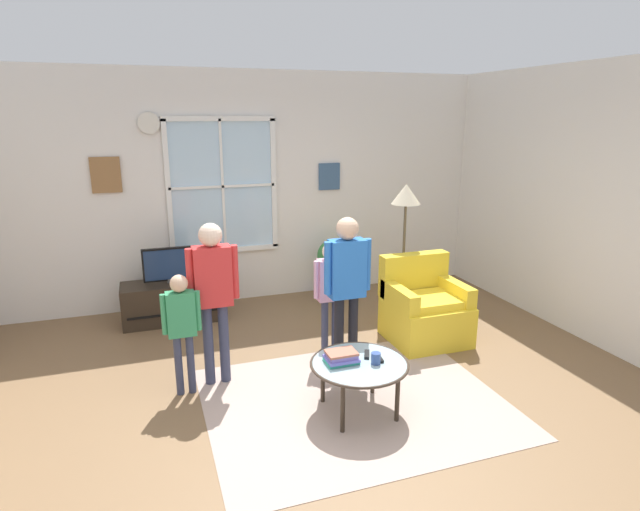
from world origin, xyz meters
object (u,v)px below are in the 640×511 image
(armchair, at_px, (424,310))
(person_pink_shirt, at_px, (330,286))
(potted_plant_by_window, at_px, (333,264))
(book_stack, at_px, (341,357))
(person_red_shirt, at_px, (213,285))
(remote_near_cup, at_px, (379,358))
(television, at_px, (169,264))
(remote_near_books, at_px, (367,354))
(person_green_shirt, at_px, (182,321))
(coffee_table, at_px, (359,366))
(person_blue_shirt, at_px, (347,278))
(tv_stand, at_px, (172,302))
(cup, at_px, (376,358))
(floor_lamp, at_px, (406,208))

(armchair, xyz_separation_m, person_pink_shirt, (-1.06, -0.03, 0.38))
(armchair, xyz_separation_m, potted_plant_by_window, (-0.48, 1.47, 0.14))
(book_stack, bearing_deg, person_red_shirt, 137.34)
(book_stack, relative_size, person_pink_shirt, 0.22)
(remote_near_cup, bearing_deg, television, 120.49)
(remote_near_books, height_order, potted_plant_by_window, potted_plant_by_window)
(remote_near_books, bearing_deg, person_green_shirt, 155.04)
(coffee_table, relative_size, person_blue_shirt, 0.54)
(remote_near_books, relative_size, potted_plant_by_window, 0.18)
(tv_stand, distance_m, remote_near_cup, 2.85)
(coffee_table, distance_m, cup, 0.15)
(cup, xyz_separation_m, potted_plant_by_window, (0.61, 2.61, -0.01))
(remote_near_cup, bearing_deg, person_pink_shirt, 91.84)
(book_stack, xyz_separation_m, remote_near_books, (0.24, 0.04, -0.03))
(television, relative_size, armchair, 0.67)
(book_stack, bearing_deg, remote_near_books, 10.66)
(armchair, distance_m, potted_plant_by_window, 1.56)
(person_blue_shirt, xyz_separation_m, floor_lamp, (1.08, 0.98, 0.40))
(television, xyz_separation_m, person_green_shirt, (-0.00, -1.71, -0.01))
(person_red_shirt, relative_size, person_pink_shirt, 1.27)
(book_stack, distance_m, person_blue_shirt, 0.81)
(television, bearing_deg, person_red_shirt, -80.09)
(armchair, height_order, person_green_shirt, person_green_shirt)
(remote_near_books, distance_m, person_red_shirt, 1.41)
(remote_near_books, xyz_separation_m, potted_plant_by_window, (0.61, 2.45, 0.03))
(remote_near_books, distance_m, person_blue_shirt, 0.74)
(tv_stand, bearing_deg, person_red_shirt, -80.11)
(person_red_shirt, bearing_deg, person_green_shirt, -159.68)
(television, height_order, potted_plant_by_window, television)
(person_blue_shirt, height_order, person_green_shirt, person_blue_shirt)
(television, distance_m, person_green_shirt, 1.71)
(book_stack, relative_size, person_green_shirt, 0.24)
(tv_stand, bearing_deg, cup, -61.08)
(television, bearing_deg, person_pink_shirt, -45.02)
(armchair, relative_size, person_pink_shirt, 0.77)
(television, bearing_deg, floor_lamp, -17.83)
(armchair, bearing_deg, television, 150.84)
(remote_near_books, height_order, person_green_shirt, person_green_shirt)
(television, height_order, book_stack, television)
(remote_near_cup, bearing_deg, book_stack, 171.02)
(floor_lamp, bearing_deg, television, 162.17)
(television, xyz_separation_m, remote_near_cup, (1.44, -2.45, -0.24))
(remote_near_books, height_order, person_red_shirt, person_red_shirt)
(person_red_shirt, bearing_deg, armchair, 6.01)
(television, xyz_separation_m, cup, (1.39, -2.51, -0.20))
(book_stack, relative_size, remote_near_cup, 1.81)
(television, relative_size, person_red_shirt, 0.40)
(remote_near_cup, bearing_deg, person_green_shirt, 153.02)
(cup, bearing_deg, tv_stand, 118.92)
(television, bearing_deg, person_green_shirt, -90.10)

